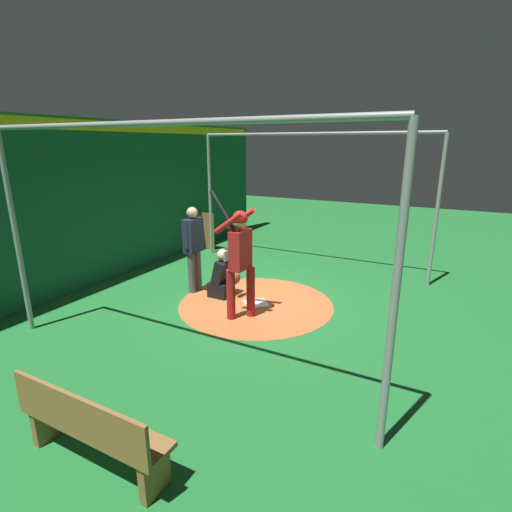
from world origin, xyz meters
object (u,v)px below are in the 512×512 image
(bench, at_px, (89,427))
(home_plate, at_px, (256,303))
(batter, at_px, (240,253))
(catcher, at_px, (223,278))
(umpire, at_px, (194,245))
(bat_rack, at_px, (199,231))

(bench, bearing_deg, home_plate, 96.38)
(batter, bearing_deg, home_plate, 92.54)
(catcher, height_order, umpire, umpire)
(umpire, bearing_deg, catcher, 0.89)
(batter, relative_size, umpire, 1.26)
(batter, distance_m, umpire, 1.62)
(home_plate, distance_m, bench, 4.20)
(umpire, bearing_deg, home_plate, -1.10)
(home_plate, relative_size, umpire, 0.24)
(catcher, bearing_deg, bat_rack, 132.54)
(batter, distance_m, bench, 3.61)
(batter, bearing_deg, bench, -82.92)
(home_plate, bearing_deg, catcher, 177.17)
(home_plate, xyz_separation_m, bench, (0.46, -4.15, 0.43))
(umpire, relative_size, bat_rack, 1.65)
(home_plate, bearing_deg, umpire, 178.90)
(home_plate, distance_m, batter, 1.32)
(batter, height_order, catcher, batter)
(batter, xyz_separation_m, umpire, (-1.46, 0.67, -0.18))
(home_plate, xyz_separation_m, batter, (0.03, -0.64, 1.15))
(home_plate, bearing_deg, batter, -87.46)
(batter, relative_size, bat_rack, 2.08)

